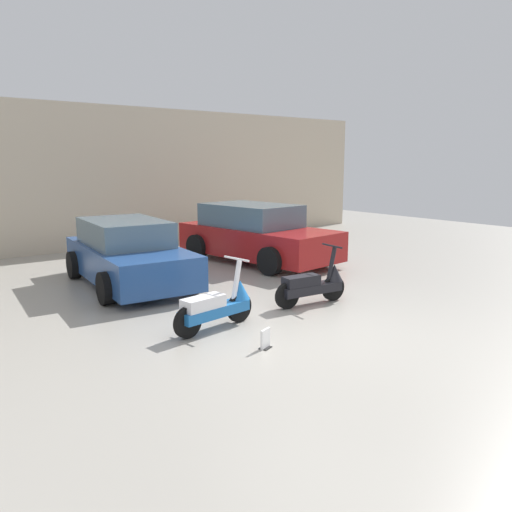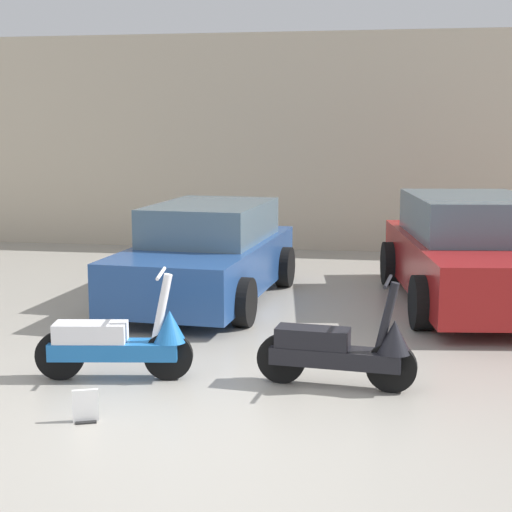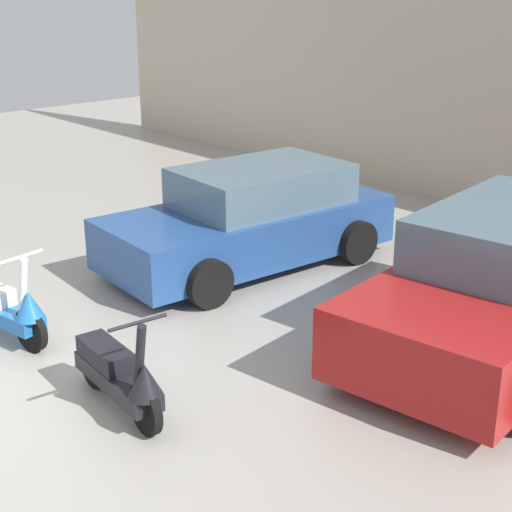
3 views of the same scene
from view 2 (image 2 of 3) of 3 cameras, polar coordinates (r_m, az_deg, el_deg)
The scene contains 7 objects.
ground_plane at distance 6.36m, azimuth -3.72°, elevation -11.57°, with size 28.00×28.00×0.00m, color #9E998E.
wall_back at distance 14.41m, azimuth 3.97°, elevation 8.21°, with size 19.60×0.12×3.92m, color beige.
scooter_front_left at distance 7.22m, azimuth -9.81°, elevation -6.16°, with size 1.42×0.55×1.00m.
scooter_front_right at distance 6.94m, azimuth 6.33°, elevation -6.75°, with size 1.42×0.51×0.99m.
car_rear_left at distance 10.29m, azimuth -3.54°, elevation 0.10°, with size 2.03×3.84×1.27m.
car_rear_center at distance 10.43m, azimuth 15.49°, elevation 0.21°, with size 2.38×4.26×1.38m.
placard_near_left_scooter at distance 6.35m, azimuth -12.29°, elevation -10.72°, with size 0.20×0.17×0.26m.
Camera 2 is at (1.36, -5.78, 2.29)m, focal length 55.00 mm.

